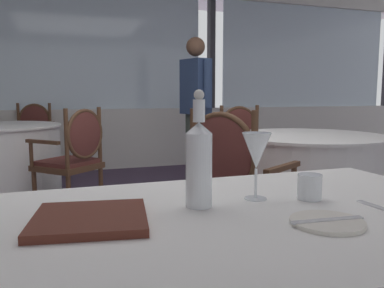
# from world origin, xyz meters

# --- Properties ---
(ground_plane) EXTENTS (14.05, 14.05, 0.00)m
(ground_plane) POSITION_xyz_m (0.00, 0.00, 0.00)
(ground_plane) COLOR #47384C
(window_wall_far) EXTENTS (10.81, 0.14, 2.73)m
(window_wall_far) POSITION_xyz_m (0.00, 3.43, 1.09)
(window_wall_far) COLOR silver
(window_wall_far) RESTS_ON ground_plane
(side_plate) EXTENTS (0.17, 0.17, 0.01)m
(side_plate) POSITION_xyz_m (-0.01, -1.56, 0.76)
(side_plate) COLOR silver
(side_plate) RESTS_ON foreground_table
(butter_knife) EXTENTS (0.19, 0.03, 0.00)m
(butter_knife) POSITION_xyz_m (-0.01, -1.56, 0.76)
(butter_knife) COLOR silver
(butter_knife) RESTS_ON foreground_table
(water_bottle) EXTENTS (0.07, 0.07, 0.32)m
(water_bottle) POSITION_xyz_m (-0.24, -1.32, 0.88)
(water_bottle) COLOR white
(water_bottle) RESTS_ON foreground_table
(wine_glass) EXTENTS (0.08, 0.08, 0.19)m
(wine_glass) POSITION_xyz_m (-0.06, -1.30, 0.89)
(wine_glass) COLOR white
(wine_glass) RESTS_ON foreground_table
(water_tumbler) EXTENTS (0.07, 0.07, 0.07)m
(water_tumbler) POSITION_xyz_m (0.09, -1.36, 0.79)
(water_tumbler) COLOR white
(water_tumbler) RESTS_ON foreground_table
(menu_book) EXTENTS (0.30, 0.30, 0.02)m
(menu_book) POSITION_xyz_m (-0.53, -1.37, 0.76)
(menu_book) COLOR #512319
(menu_book) RESTS_ON foreground_table
(background_table_0) EXTENTS (1.17, 1.17, 0.75)m
(background_table_0) POSITION_xyz_m (1.21, 0.23, 0.38)
(background_table_0) COLOR white
(background_table_0) RESTS_ON ground_plane
(dining_chair_0_0) EXTENTS (0.54, 0.48, 0.95)m
(dining_chair_0_0) POSITION_xyz_m (1.18, 1.24, 0.55)
(dining_chair_0_0) COLOR brown
(dining_chair_0_0) RESTS_ON ground_plane
(dining_chair_0_1) EXTENTS (0.63, 0.65, 0.98)m
(dining_chair_0_1) POSITION_xyz_m (0.34, -0.30, 0.56)
(dining_chair_0_1) COLOR brown
(dining_chair_0_1) RESTS_ON ground_plane
(dining_chair_1_1) EXTENTS (0.66, 0.66, 0.94)m
(dining_chair_1_1) POSITION_xyz_m (-0.43, 1.29, 0.55)
(dining_chair_1_1) COLOR brown
(dining_chair_1_1) RESTS_ON ground_plane
(dining_chair_1_2) EXTENTS (0.62, 0.57, 0.94)m
(dining_chair_1_2) POSITION_xyz_m (-0.86, 3.11, 0.56)
(dining_chair_1_2) COLOR brown
(dining_chair_1_2) RESTS_ON ground_plane
(diner_person_0) EXTENTS (0.29, 0.51, 1.70)m
(diner_person_0) POSITION_xyz_m (0.96, 2.05, 0.97)
(diner_person_0) COLOR #424C42
(diner_person_0) RESTS_ON ground_plane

